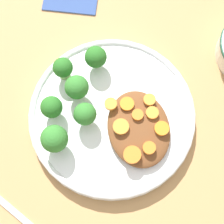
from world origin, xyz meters
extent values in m
plane|color=tan|center=(0.00, 0.00, 0.00)|extent=(4.00, 4.00, 0.00)
cylinder|color=white|center=(0.00, 0.00, 0.01)|extent=(0.27, 0.27, 0.02)
torus|color=white|center=(0.00, 0.00, 0.02)|extent=(0.27, 0.27, 0.01)
ellipsoid|color=brown|center=(0.03, 0.04, 0.03)|extent=(0.13, 0.10, 0.02)
cylinder|color=#7FA85B|center=(-0.09, -0.01, 0.03)|extent=(0.01, 0.01, 0.02)
sphere|color=#286B23|center=(-0.09, -0.01, 0.05)|extent=(0.04, 0.04, 0.04)
cylinder|color=#7FA85B|center=(0.00, -0.04, 0.03)|extent=(0.02, 0.02, 0.02)
sphere|color=#337A2D|center=(0.00, -0.04, 0.05)|extent=(0.04, 0.04, 0.04)
cylinder|color=#7FA85B|center=(-0.02, -0.09, 0.03)|extent=(0.02, 0.02, 0.02)
sphere|color=#286B23|center=(-0.02, -0.09, 0.05)|extent=(0.04, 0.04, 0.04)
cylinder|color=#759E51|center=(0.03, -0.09, 0.03)|extent=(0.01, 0.01, 0.02)
sphere|color=#337A2D|center=(0.03, -0.09, 0.06)|extent=(0.04, 0.04, 0.04)
cylinder|color=#7FA85B|center=(-0.08, -0.06, 0.03)|extent=(0.02, 0.02, 0.02)
sphere|color=#286B23|center=(-0.08, -0.06, 0.05)|extent=(0.03, 0.03, 0.03)
cylinder|color=#7FA85B|center=(-0.05, -0.05, 0.03)|extent=(0.02, 0.02, 0.02)
sphere|color=#337A2D|center=(-0.05, -0.05, 0.06)|extent=(0.04, 0.04, 0.04)
cylinder|color=orange|center=(-0.01, 0.03, 0.04)|extent=(0.02, 0.02, 0.00)
cylinder|color=orange|center=(0.07, 0.04, 0.05)|extent=(0.02, 0.02, 0.01)
cylinder|color=orange|center=(0.03, 0.01, 0.05)|extent=(0.03, 0.03, 0.01)
cylinder|color=orange|center=(0.04, 0.07, 0.05)|extent=(0.02, 0.02, 0.01)
cylinder|color=orange|center=(0.02, 0.06, 0.04)|extent=(0.02, 0.02, 0.00)
cylinder|color=orange|center=(0.01, 0.04, 0.05)|extent=(0.02, 0.02, 0.01)
cylinder|color=orange|center=(0.08, 0.02, 0.05)|extent=(0.03, 0.03, 0.01)
cylinder|color=orange|center=(-0.01, 0.00, 0.05)|extent=(0.02, 0.02, 0.01)
cylinder|color=orange|center=(-0.01, 0.06, 0.04)|extent=(0.02, 0.02, 0.00)
cube|color=#B7B7B7|center=(0.13, -0.17, 0.00)|extent=(0.10, 0.09, 0.01)
camera|label=1|loc=(0.17, -0.03, 0.61)|focal=60.00mm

